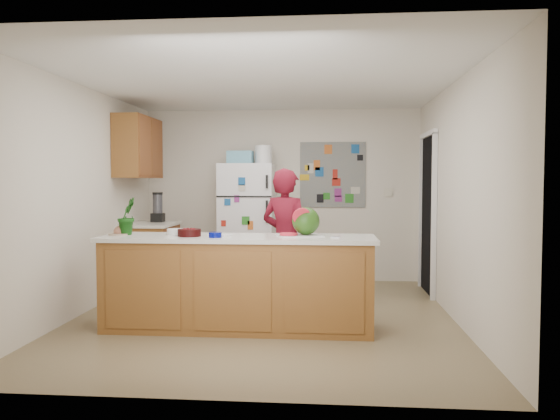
# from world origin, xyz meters

# --- Properties ---
(floor) EXTENTS (4.00, 4.50, 0.02)m
(floor) POSITION_xyz_m (0.00, 0.00, -0.01)
(floor) COLOR brown
(floor) RESTS_ON ground
(wall_back) EXTENTS (4.00, 0.02, 2.50)m
(wall_back) POSITION_xyz_m (0.00, 2.26, 1.25)
(wall_back) COLOR beige
(wall_back) RESTS_ON ground
(wall_left) EXTENTS (0.02, 4.50, 2.50)m
(wall_left) POSITION_xyz_m (-2.01, 0.00, 1.25)
(wall_left) COLOR beige
(wall_left) RESTS_ON ground
(wall_right) EXTENTS (0.02, 4.50, 2.50)m
(wall_right) POSITION_xyz_m (2.01, 0.00, 1.25)
(wall_right) COLOR beige
(wall_right) RESTS_ON ground
(ceiling) EXTENTS (4.00, 4.50, 0.02)m
(ceiling) POSITION_xyz_m (0.00, 0.00, 2.51)
(ceiling) COLOR white
(ceiling) RESTS_ON wall_back
(doorway) EXTENTS (0.03, 0.85, 2.04)m
(doorway) POSITION_xyz_m (1.99, 1.45, 1.02)
(doorway) COLOR black
(doorway) RESTS_ON ground
(peninsula_base) EXTENTS (2.60, 0.62, 0.88)m
(peninsula_base) POSITION_xyz_m (-0.20, -0.50, 0.44)
(peninsula_base) COLOR brown
(peninsula_base) RESTS_ON floor
(peninsula_top) EXTENTS (2.68, 0.70, 0.04)m
(peninsula_top) POSITION_xyz_m (-0.20, -0.50, 0.90)
(peninsula_top) COLOR silver
(peninsula_top) RESTS_ON peninsula_base
(side_counter_base) EXTENTS (0.60, 0.80, 0.86)m
(side_counter_base) POSITION_xyz_m (-1.69, 1.35, 0.43)
(side_counter_base) COLOR brown
(side_counter_base) RESTS_ON floor
(side_counter_top) EXTENTS (0.64, 0.84, 0.04)m
(side_counter_top) POSITION_xyz_m (-1.69, 1.35, 0.88)
(side_counter_top) COLOR silver
(side_counter_top) RESTS_ON side_counter_base
(upper_cabinets) EXTENTS (0.35, 1.00, 0.80)m
(upper_cabinets) POSITION_xyz_m (-1.82, 1.30, 1.90)
(upper_cabinets) COLOR brown
(upper_cabinets) RESTS_ON wall_left
(refrigerator) EXTENTS (0.75, 0.70, 1.70)m
(refrigerator) POSITION_xyz_m (-0.45, 1.88, 0.85)
(refrigerator) COLOR silver
(refrigerator) RESTS_ON floor
(fridge_top_bin) EXTENTS (0.35, 0.28, 0.18)m
(fridge_top_bin) POSITION_xyz_m (-0.55, 1.88, 1.79)
(fridge_top_bin) COLOR #5999B2
(fridge_top_bin) RESTS_ON refrigerator
(photo_collage) EXTENTS (0.95, 0.01, 0.95)m
(photo_collage) POSITION_xyz_m (0.75, 2.24, 1.55)
(photo_collage) COLOR slate
(photo_collage) RESTS_ON wall_back
(person) EXTENTS (0.69, 0.59, 1.60)m
(person) POSITION_xyz_m (0.21, 0.30, 0.80)
(person) COLOR maroon
(person) RESTS_ON floor
(blender_appliance) EXTENTS (0.13, 0.13, 0.38)m
(blender_appliance) POSITION_xyz_m (-1.64, 1.53, 1.09)
(blender_appliance) COLOR black
(blender_appliance) RESTS_ON side_counter_top
(cutting_board) EXTENTS (0.49, 0.42, 0.01)m
(cutting_board) POSITION_xyz_m (0.40, -0.45, 0.93)
(cutting_board) COLOR silver
(cutting_board) RESTS_ON peninsula_top
(watermelon) EXTENTS (0.27, 0.27, 0.27)m
(watermelon) POSITION_xyz_m (0.46, -0.43, 1.07)
(watermelon) COLOR #315E11
(watermelon) RESTS_ON cutting_board
(watermelon_slice) EXTENTS (0.18, 0.18, 0.02)m
(watermelon_slice) POSITION_xyz_m (0.30, -0.50, 0.94)
(watermelon_slice) COLOR red
(watermelon_slice) RESTS_ON cutting_board
(cherry_bowl) EXTENTS (0.29, 0.29, 0.07)m
(cherry_bowl) POSITION_xyz_m (-0.67, -0.56, 0.96)
(cherry_bowl) COLOR black
(cherry_bowl) RESTS_ON peninsula_top
(white_bowl) EXTENTS (0.23, 0.23, 0.06)m
(white_bowl) POSITION_xyz_m (-0.84, -0.42, 0.95)
(white_bowl) COLOR silver
(white_bowl) RESTS_ON peninsula_top
(cobalt_bowl) EXTENTS (0.16, 0.16, 0.05)m
(cobalt_bowl) POSITION_xyz_m (-0.39, -0.65, 0.95)
(cobalt_bowl) COLOR #020966
(cobalt_bowl) RESTS_ON peninsula_top
(plate) EXTENTS (0.29, 0.29, 0.02)m
(plate) POSITION_xyz_m (-1.40, -0.47, 0.93)
(plate) COLOR #B5A68C
(plate) RESTS_ON peninsula_top
(paper_towel) EXTENTS (0.23, 0.22, 0.02)m
(paper_towel) POSITION_xyz_m (-0.37, -0.54, 0.93)
(paper_towel) COLOR silver
(paper_towel) RESTS_ON peninsula_top
(keys) EXTENTS (0.09, 0.05, 0.01)m
(keys) POSITION_xyz_m (0.75, -0.57, 0.93)
(keys) COLOR gray
(keys) RESTS_ON peninsula_top
(potted_plant) EXTENTS (0.17, 0.21, 0.37)m
(potted_plant) POSITION_xyz_m (-1.33, -0.45, 1.11)
(potted_plant) COLOR #0D400C
(potted_plant) RESTS_ON peninsula_top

